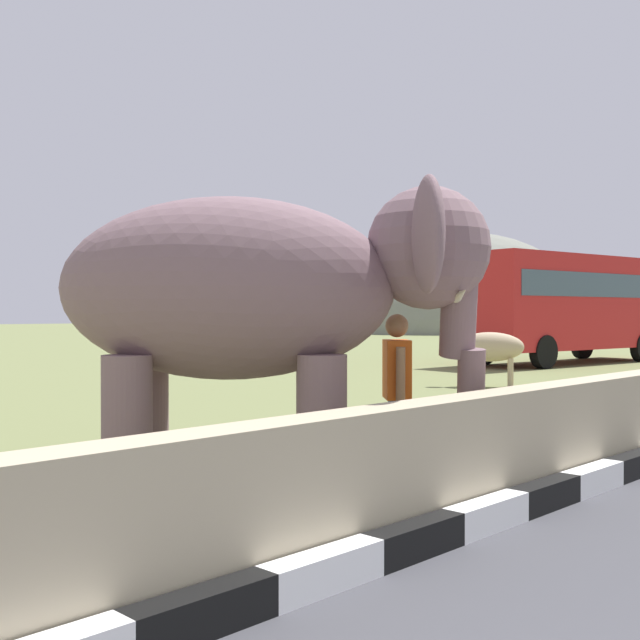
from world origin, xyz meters
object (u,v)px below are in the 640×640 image
at_px(person_handler, 397,388).
at_px(cow_near, 488,348).
at_px(elephant, 268,293).
at_px(bus_red, 565,300).

bearing_deg(person_handler, cow_near, 27.20).
distance_m(elephant, cow_near, 11.12).
distance_m(elephant, bus_red, 20.26).
distance_m(person_handler, bus_red, 19.42).
height_order(person_handler, bus_red, bus_red).
relative_size(bus_red, cow_near, 4.81).
height_order(elephant, bus_red, bus_red).
height_order(person_handler, cow_near, person_handler).
relative_size(elephant, bus_red, 0.44).
relative_size(person_handler, cow_near, 0.91).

